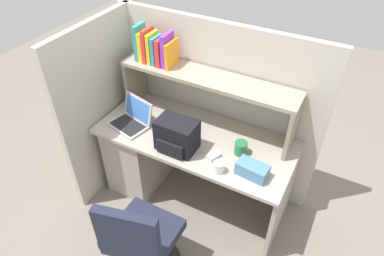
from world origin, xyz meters
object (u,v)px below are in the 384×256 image
object	(u,v)px
computer_mouse	(214,156)
snack_canister	(241,148)
office_chair	(141,246)
backpack	(177,136)
tissue_box	(252,170)
paper_cup	(219,167)
laptop	(132,119)

from	to	relation	value
computer_mouse	snack_canister	xyz separation A→B (m)	(0.16, 0.14, 0.04)
office_chair	backpack	bearing A→B (deg)	-95.84
tissue_box	paper_cup	bearing A→B (deg)	-153.01
tissue_box	office_chair	bearing A→B (deg)	-121.14
snack_canister	office_chair	size ratio (longest dim) A/B	0.11
backpack	snack_canister	distance (m)	0.49
paper_cup	computer_mouse	bearing A→B (deg)	128.27
tissue_box	snack_canister	world-z (taller)	snack_canister
computer_mouse	office_chair	xyz separation A→B (m)	(-0.20, -0.71, -0.35)
snack_canister	backpack	bearing A→B (deg)	-158.87
backpack	office_chair	xyz separation A→B (m)	(0.09, -0.67, -0.46)
tissue_box	office_chair	xyz separation A→B (m)	(-0.51, -0.67, -0.39)
paper_cup	tissue_box	world-z (taller)	tissue_box
tissue_box	office_chair	distance (m)	0.93
computer_mouse	tissue_box	world-z (taller)	tissue_box
laptop	backpack	distance (m)	0.49
laptop	snack_canister	xyz separation A→B (m)	(0.93, 0.10, 0.00)
laptop	office_chair	bearing A→B (deg)	-52.63
backpack	computer_mouse	xyz separation A→B (m)	(0.29, 0.04, -0.11)
computer_mouse	paper_cup	bearing A→B (deg)	-30.34
backpack	paper_cup	size ratio (longest dim) A/B	3.51
backpack	tissue_box	size ratio (longest dim) A/B	1.36
laptop	computer_mouse	bearing A→B (deg)	-2.84
laptop	computer_mouse	xyz separation A→B (m)	(0.77, -0.04, -0.03)
computer_mouse	paper_cup	size ratio (longest dim) A/B	1.22
laptop	tissue_box	size ratio (longest dim) A/B	1.64
computer_mouse	backpack	bearing A→B (deg)	-151.31
laptop	snack_canister	size ratio (longest dim) A/B	3.46
laptop	office_chair	xyz separation A→B (m)	(0.57, -0.74, -0.39)
laptop	backpack	xyz separation A→B (m)	(0.47, -0.08, 0.07)
snack_canister	office_chair	distance (m)	0.99
laptop	snack_canister	world-z (taller)	laptop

